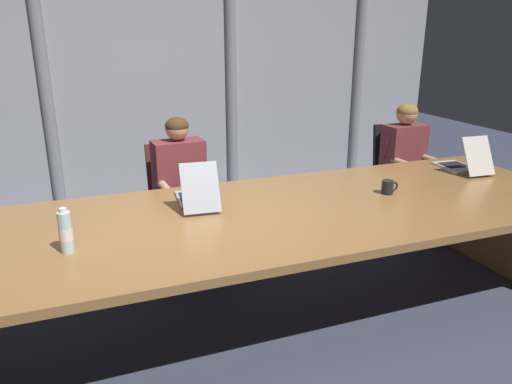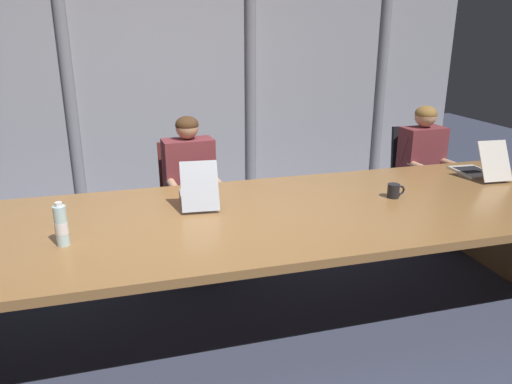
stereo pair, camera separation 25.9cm
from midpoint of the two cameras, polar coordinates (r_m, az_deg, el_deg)
name	(u,v)px [view 1 (the left image)]	position (r m, az deg, el deg)	size (l,w,h in m)	color
ground_plane	(217,324)	(3.29, -6.92, -15.12)	(13.64, 13.64, 0.00)	#383D51
conference_table	(214,238)	(3.00, -7.36, -5.38)	(5.10, 1.42, 0.73)	olive
curtain_backdrop	(144,81)	(5.24, -14.41, 12.44)	(6.82, 0.17, 2.63)	#9999A0
laptop_left_mid	(197,195)	(3.22, -9.26, -0.37)	(0.28, 0.51, 0.31)	#A8ADB7
laptop_center	(463,163)	(4.24, 21.46, 3.14)	(0.26, 0.49, 0.30)	beige
office_chair_left_mid	(179,214)	(4.15, -10.81, -2.63)	(0.60, 0.60, 0.92)	#511E19
office_chair_center	(399,186)	(4.98, 14.99, 0.71)	(0.60, 0.61, 0.93)	black
person_left_mid	(183,183)	(3.90, -10.48, 0.96)	(0.43, 0.56, 1.17)	brown
person_center	(409,159)	(4.76, 16.00, 3.75)	(0.42, 0.56, 1.17)	brown
water_bottle_primary	(66,232)	(2.70, -23.99, -4.39)	(0.07, 0.07, 0.24)	silver
coffee_mug_near	(388,187)	(3.46, 13.16, 0.53)	(0.13, 0.08, 0.10)	black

